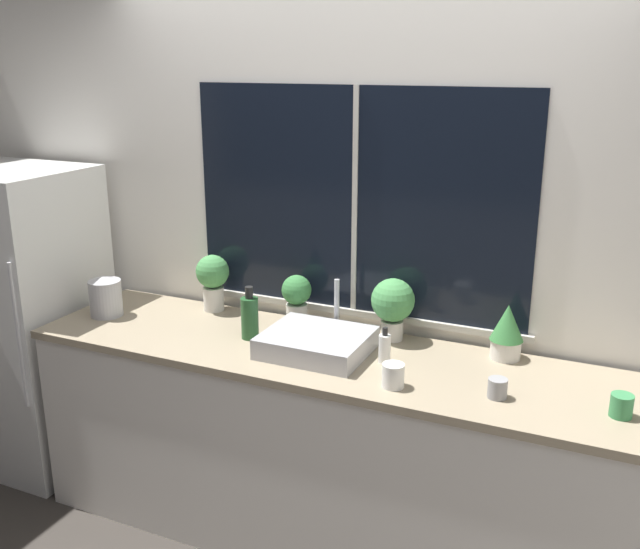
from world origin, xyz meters
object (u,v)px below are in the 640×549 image
Objects in this scene: sink at (317,342)px; mug_green at (621,406)px; potted_plant_far_left at (213,277)px; potted_plant_center_left at (297,296)px; mug_white at (393,375)px; bottle_tall at (250,317)px; mug_grey at (497,388)px; soap_bottle at (385,348)px; refrigerator at (22,319)px; potted_plant_far_right at (507,331)px; potted_plant_center_right at (393,303)px; kettle at (106,297)px.

sink is 1.23m from mug_green.
sink is 1.54× the size of potted_plant_far_left.
potted_plant_center_left is 0.80m from mug_white.
mug_white is at bearing -22.50° from potted_plant_far_left.
bottle_tall reaches higher than mug_grey.
sink is 0.80m from mug_grey.
mug_grey is (-0.43, -0.03, -0.00)m from mug_green.
potted_plant_far_left reaches higher than mug_grey.
potted_plant_center_left is 2.86× the size of mug_green.
potted_plant_far_left reaches higher than soap_bottle.
potted_plant_center_left is (0.47, 0.00, -0.03)m from potted_plant_far_left.
soap_bottle is (0.54, -0.26, -0.07)m from potted_plant_center_left.
refrigerator is 2.55m from mug_grey.
potted_plant_center_right is at bearing 180.00° from potted_plant_far_right.
potted_plant_center_left is 0.48m from potted_plant_center_right.
potted_plant_center_left reaches higher than kettle.
mug_white is (-0.81, -0.11, 0.01)m from mug_green.
potted_plant_center_right is 1.20× the size of potted_plant_far_right.
potted_plant_center_left is at bearing 144.42° from mug_white.
mug_green is (0.92, -0.09, -0.02)m from soap_bottle.
potted_plant_center_left is 0.85× the size of potted_plant_center_right.
potted_plant_far_left is at bearing 180.00° from potted_plant_center_left.
potted_plant_center_left is at bearing 180.00° from potted_plant_center_right.
mug_green is at bearing -5.83° from soap_bottle.
mug_green is 1.11× the size of mug_grey.
potted_plant_far_right is (0.99, 0.00, -0.01)m from potted_plant_center_left.
mug_green is (0.98, -0.35, -0.13)m from potted_plant_center_right.
mug_green is 0.82m from mug_white.
potted_plant_far_left reaches higher than kettle.
potted_plant_far_left is 1.55m from mug_grey.
refrigerator is 5.65× the size of potted_plant_far_left.
potted_plant_far_left is 0.53m from kettle.
potted_plant_far_left is at bearing 14.48° from refrigerator.
sink reaches higher than mug_grey.
sink is at bearing 0.59° from kettle.
soap_bottle is (0.06, -0.26, -0.11)m from potted_plant_center_right.
potted_plant_far_right is (2.50, 0.27, 0.24)m from refrigerator.
sink is 1.85× the size of potted_plant_far_right.
sink is at bearing -3.83° from bottle_tall.
bottle_tall is (0.36, -0.25, -0.07)m from potted_plant_far_left.
potted_plant_far_left is 1.21m from mug_white.
mug_grey is 0.38× the size of kettle.
soap_bottle is at bearing 174.17° from mug_green.
mug_white is (0.75, -0.21, -0.05)m from bottle_tall.
soap_bottle is at bearing 117.86° from mug_white.
mug_white is at bearing -172.37° from mug_green.
refrigerator is 8.10× the size of kettle.
potted_plant_far_left reaches higher than bottle_tall.
potted_plant_far_left is at bearing 33.08° from kettle.
potted_plant_center_right is 1.43× the size of kettle.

